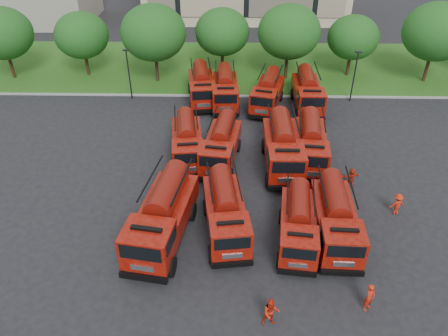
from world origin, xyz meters
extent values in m
plane|color=black|center=(0.00, 0.00, 0.00)|extent=(140.00, 140.00, 0.00)
cube|color=#294E14|center=(0.00, 26.00, 0.06)|extent=(70.00, 16.00, 0.12)
cube|color=gray|center=(0.00, 17.90, 0.07)|extent=(70.00, 0.30, 0.14)
cylinder|color=#382314|center=(-24.00, 22.00, 1.31)|extent=(0.36, 0.36, 2.62)
ellipsoid|color=#164614|center=(-24.00, 22.00, 5.03)|extent=(6.30, 6.30, 5.36)
cylinder|color=#382314|center=(-16.00, 23.00, 1.19)|extent=(0.36, 0.36, 2.38)
ellipsoid|color=#164614|center=(-16.00, 23.00, 4.56)|extent=(5.71, 5.71, 4.86)
cylinder|color=#382314|center=(-8.00, 21.50, 1.40)|extent=(0.36, 0.36, 2.80)
ellipsoid|color=#164614|center=(-8.00, 21.50, 5.36)|extent=(6.72, 6.72, 5.71)
cylinder|color=#382314|center=(-1.00, 24.00, 1.22)|extent=(0.36, 0.36, 2.45)
ellipsoid|color=#164614|center=(-1.00, 24.00, 4.69)|extent=(5.88, 5.88, 5.00)
cylinder|color=#382314|center=(6.00, 22.50, 1.36)|extent=(0.36, 0.36, 2.73)
ellipsoid|color=#164614|center=(6.00, 22.50, 5.23)|extent=(6.55, 6.55, 5.57)
cylinder|color=#382314|center=(13.00, 23.50, 1.14)|extent=(0.36, 0.36, 2.27)
ellipsoid|color=#164614|center=(13.00, 23.50, 4.36)|extent=(5.46, 5.46, 4.64)
cylinder|color=#382314|center=(21.00, 22.00, 1.43)|extent=(0.36, 0.36, 2.87)
ellipsoid|color=#164614|center=(21.00, 22.00, 5.49)|extent=(6.89, 6.89, 5.85)
cylinder|color=black|center=(-10.00, 17.20, 2.50)|extent=(0.14, 0.14, 5.00)
cube|color=black|center=(-10.00, 17.20, 5.05)|extent=(0.60, 0.25, 0.12)
cylinder|color=black|center=(12.00, 17.20, 2.50)|extent=(0.14, 0.14, 5.00)
cube|color=black|center=(12.00, 17.20, 5.05)|extent=(0.60, 0.25, 0.12)
cube|color=black|center=(-4.02, -2.72, 0.72)|extent=(3.80, 8.11, 0.33)
cube|color=black|center=(-4.67, -6.62, 0.67)|extent=(2.79, 0.73, 0.39)
cube|color=maroon|center=(-4.46, -5.36, 1.98)|extent=(3.09, 2.86, 2.17)
cube|color=black|center=(-4.66, -6.59, 2.48)|extent=(2.32, 0.44, 0.95)
cube|color=maroon|center=(-3.82, -1.51, 1.61)|extent=(3.53, 5.50, 1.45)
cylinder|color=#630F08|center=(-3.82, -1.51, 2.80)|extent=(2.41, 4.89, 1.67)
cylinder|color=black|center=(-5.76, -5.37, 0.61)|extent=(0.58, 1.27, 1.22)
cylinder|color=black|center=(-3.23, -5.79, 0.61)|extent=(0.58, 1.27, 1.22)
cylinder|color=black|center=(-4.96, -0.54, 0.61)|extent=(0.58, 1.27, 1.22)
cylinder|color=black|center=(-2.43, -0.95, 0.61)|extent=(0.58, 1.27, 1.22)
cube|color=black|center=(-0.17, -2.03, 0.63)|extent=(3.10, 7.06, 0.29)
cube|color=black|center=(0.28, -5.46, 0.59)|extent=(2.45, 0.56, 0.34)
cube|color=maroon|center=(0.13, -4.35, 1.73)|extent=(2.65, 2.44, 1.90)
cube|color=black|center=(0.27, -5.43, 2.17)|extent=(2.04, 0.31, 0.83)
cube|color=maroon|center=(-0.31, -0.96, 1.41)|extent=(2.95, 4.76, 1.27)
cylinder|color=#630F08|center=(-0.31, -0.96, 2.45)|extent=(1.98, 4.25, 1.46)
cylinder|color=black|center=(-0.96, -4.69, 0.54)|extent=(0.48, 1.11, 1.07)
cylinder|color=black|center=(1.27, -4.40, 0.54)|extent=(0.48, 1.11, 1.07)
cylinder|color=black|center=(-1.51, -0.43, 0.54)|extent=(0.48, 1.11, 1.07)
cylinder|color=black|center=(0.72, -0.14, 0.54)|extent=(0.48, 1.11, 1.07)
cube|color=black|center=(4.31, -2.86, 0.58)|extent=(2.76, 6.43, 0.27)
cube|color=black|center=(3.94, -5.99, 0.53)|extent=(2.24, 0.48, 0.31)
cube|color=maroon|center=(4.06, -4.98, 1.58)|extent=(2.40, 2.20, 1.74)
cube|color=black|center=(3.95, -5.97, 1.98)|extent=(1.86, 0.26, 0.76)
cube|color=maroon|center=(4.43, -1.88, 1.29)|extent=(2.65, 4.32, 1.16)
cylinder|color=#630F08|center=(4.43, -1.88, 2.24)|extent=(1.76, 3.87, 1.34)
cylinder|color=black|center=(3.03, -5.03, 0.49)|extent=(0.42, 1.01, 0.98)
cylinder|color=black|center=(5.06, -5.28, 0.49)|extent=(0.42, 1.01, 0.98)
cylinder|color=black|center=(3.49, -1.15, 0.49)|extent=(0.42, 1.01, 0.98)
cylinder|color=black|center=(5.52, -1.39, 0.49)|extent=(0.42, 1.01, 0.98)
cube|color=black|center=(6.64, -2.48, 0.64)|extent=(2.55, 6.96, 0.29)
cube|color=black|center=(6.49, -5.97, 0.59)|extent=(2.46, 0.35, 0.34)
cube|color=maroon|center=(6.54, -4.84, 1.74)|extent=(2.49, 2.26, 1.92)
cube|color=black|center=(6.49, -5.94, 2.19)|extent=(2.06, 0.14, 0.83)
cube|color=maroon|center=(6.68, -1.40, 1.42)|extent=(2.59, 4.61, 1.28)
cylinder|color=#630F08|center=(6.68, -1.40, 2.47)|extent=(1.64, 4.18, 1.47)
cylinder|color=black|center=(5.40, -4.99, 0.54)|extent=(0.39, 1.09, 1.08)
cylinder|color=black|center=(7.66, -5.08, 0.54)|extent=(0.39, 1.09, 1.08)
cylinder|color=black|center=(5.58, -0.67, 0.54)|extent=(0.39, 1.09, 1.08)
cylinder|color=black|center=(7.84, -0.76, 0.54)|extent=(0.39, 1.09, 1.08)
cube|color=black|center=(-3.37, 6.49, 0.61)|extent=(2.96, 6.83, 0.28)
cube|color=black|center=(-2.96, 3.16, 0.57)|extent=(2.37, 0.52, 0.33)
cube|color=maroon|center=(-3.09, 4.24, 1.68)|extent=(2.55, 2.35, 1.84)
cube|color=black|center=(-2.96, 3.19, 2.10)|extent=(1.98, 0.29, 0.80)
cube|color=maroon|center=(-3.49, 7.52, 1.37)|extent=(2.83, 4.60, 1.23)
cylinder|color=#630F08|center=(-3.49, 7.52, 2.38)|extent=(1.89, 4.11, 1.42)
cylinder|color=black|center=(-4.15, 3.92, 0.52)|extent=(0.46, 1.07, 1.04)
cylinder|color=black|center=(-1.99, 4.18, 0.52)|extent=(0.46, 1.07, 1.04)
cylinder|color=black|center=(-4.65, 8.05, 0.52)|extent=(0.46, 1.07, 1.04)
cylinder|color=black|center=(-2.49, 8.31, 0.52)|extent=(0.46, 1.07, 1.04)
cube|color=black|center=(-0.66, 6.03, 0.62)|extent=(3.13, 6.97, 0.29)
cube|color=black|center=(-1.14, 2.66, 0.58)|extent=(2.41, 0.58, 0.34)
cube|color=maroon|center=(-0.99, 3.75, 1.71)|extent=(2.63, 2.42, 1.87)
cube|color=black|center=(-1.14, 2.69, 2.14)|extent=(2.00, 0.33, 0.82)
cube|color=maroon|center=(-0.51, 7.08, 1.39)|extent=(2.95, 4.71, 1.25)
cylinder|color=#630F08|center=(-0.51, 7.08, 2.41)|extent=(1.99, 4.20, 1.44)
cylinder|color=black|center=(-2.11, 3.72, 0.53)|extent=(0.48, 1.09, 1.06)
cylinder|color=black|center=(0.08, 3.41, 0.53)|extent=(0.48, 1.09, 1.06)
cylinder|color=black|center=(-1.51, 7.90, 0.53)|extent=(0.48, 1.09, 1.06)
cylinder|color=black|center=(0.68, 7.59, 0.53)|extent=(0.48, 1.09, 1.06)
cube|color=black|center=(4.08, 5.54, 0.70)|extent=(2.51, 7.52, 0.32)
cube|color=black|center=(4.10, 1.73, 0.64)|extent=(2.68, 0.28, 0.38)
cube|color=maroon|center=(4.09, 2.96, 1.90)|extent=(2.64, 2.37, 2.09)
cube|color=black|center=(4.10, 1.76, 2.39)|extent=(2.25, 0.07, 0.91)
cube|color=maroon|center=(4.07, 6.72, 1.55)|extent=(2.66, 4.95, 1.39)
cylinder|color=#630F08|center=(4.07, 6.72, 2.69)|extent=(1.64, 4.51, 1.61)
cylinder|color=black|center=(2.86, 2.74, 0.59)|extent=(0.38, 1.18, 1.18)
cylinder|color=black|center=(5.33, 2.76, 0.59)|extent=(0.38, 1.18, 1.18)
cylinder|color=black|center=(2.83, 7.46, 0.59)|extent=(0.38, 1.18, 1.18)
cylinder|color=black|center=(5.30, 7.48, 0.59)|extent=(0.38, 1.18, 1.18)
cube|color=black|center=(6.29, 6.22, 0.65)|extent=(3.04, 7.23, 0.30)
cube|color=black|center=(5.92, 2.68, 0.60)|extent=(2.52, 0.51, 0.35)
cube|color=maroon|center=(6.04, 3.83, 1.78)|extent=(2.68, 2.46, 1.96)
cube|color=black|center=(5.92, 2.71, 2.23)|extent=(2.10, 0.27, 0.85)
cube|color=maroon|center=(6.41, 7.32, 1.46)|extent=(2.93, 4.85, 1.30)
cylinder|color=#630F08|center=(6.41, 7.32, 2.52)|extent=(1.94, 4.35, 1.51)
cylinder|color=black|center=(4.87, 3.75, 0.55)|extent=(0.47, 1.13, 1.10)
cylinder|color=black|center=(7.16, 3.50, 0.55)|extent=(0.47, 1.13, 1.10)
cylinder|color=black|center=(5.33, 8.14, 0.55)|extent=(0.47, 1.13, 1.10)
cylinder|color=black|center=(7.63, 7.90, 0.55)|extent=(0.47, 1.13, 1.10)
cube|color=black|center=(-2.86, 16.89, 0.64)|extent=(3.05, 7.08, 0.29)
cube|color=black|center=(-2.45, 13.44, 0.59)|extent=(2.46, 0.53, 0.34)
cube|color=maroon|center=(-2.59, 14.56, 1.74)|extent=(2.64, 2.42, 1.91)
cube|color=black|center=(-2.46, 13.47, 2.18)|extent=(2.05, 0.29, 0.83)
cube|color=maroon|center=(-2.99, 17.97, 1.42)|extent=(2.91, 4.76, 1.27)
cylinder|color=#630F08|center=(-2.99, 17.97, 2.46)|extent=(1.94, 4.26, 1.47)
cylinder|color=black|center=(-3.68, 14.23, 0.54)|extent=(0.47, 1.11, 1.08)
cylinder|color=black|center=(-1.44, 14.50, 0.54)|extent=(0.47, 1.11, 1.08)
cylinder|color=black|center=(-4.19, 18.51, 0.54)|extent=(0.47, 1.11, 1.08)
cylinder|color=black|center=(-1.95, 18.78, 0.54)|extent=(0.47, 1.11, 1.08)
cube|color=black|center=(-0.54, 16.23, 0.63)|extent=(2.49, 6.89, 0.29)
cube|color=black|center=(-0.42, 12.78, 0.58)|extent=(2.44, 0.33, 0.34)
cube|color=maroon|center=(-0.46, 13.89, 1.73)|extent=(2.46, 2.23, 1.90)
cube|color=black|center=(-0.42, 12.80, 2.16)|extent=(2.04, 0.12, 0.83)
cube|color=maroon|center=(-0.58, 17.30, 1.41)|extent=(2.55, 4.56, 1.26)
cylinder|color=#630F08|center=(-0.58, 17.30, 2.44)|extent=(1.61, 4.14, 1.46)
cylinder|color=black|center=(-1.57, 13.66, 0.54)|extent=(0.38, 1.08, 1.07)
cylinder|color=black|center=(0.67, 13.74, 0.54)|extent=(0.38, 1.08, 1.07)
cylinder|color=black|center=(-1.73, 17.94, 0.54)|extent=(0.38, 1.08, 1.07)
cylinder|color=black|center=(0.51, 18.02, 0.54)|extent=(0.38, 1.08, 1.07)
cube|color=black|center=(3.55, 15.65, 0.62)|extent=(3.66, 6.97, 0.28)
cube|color=black|center=(2.77, 12.37, 0.57)|extent=(2.36, 0.78, 0.33)
cube|color=maroon|center=(3.03, 13.43, 1.69)|extent=(2.75, 2.57, 1.85)
cube|color=black|center=(2.78, 12.40, 2.11)|extent=(1.95, 0.51, 0.81)
cube|color=maroon|center=(3.80, 16.67, 1.38)|extent=(3.28, 4.79, 1.23)
cylinder|color=#630F08|center=(3.80, 16.67, 2.39)|extent=(2.31, 4.21, 1.42)
cylinder|color=black|center=(1.92, 13.50, 0.52)|extent=(0.57, 1.09, 1.04)
cylinder|color=black|center=(4.04, 13.00, 0.52)|extent=(0.57, 1.09, 1.04)
cylinder|color=black|center=(2.89, 17.57, 0.52)|extent=(0.57, 1.09, 1.04)
cylinder|color=black|center=(5.01, 17.06, 0.52)|extent=(0.57, 1.09, 1.04)
cube|color=black|center=(7.39, 15.72, 0.65)|extent=(2.37, 6.99, 0.30)
cube|color=black|center=(7.35, 12.19, 0.60)|extent=(2.49, 0.28, 0.35)
cube|color=maroon|center=(7.36, 13.33, 1.77)|extent=(2.46, 2.22, 1.94)
cube|color=black|center=(7.35, 12.22, 2.21)|extent=(2.09, 0.07, 0.85)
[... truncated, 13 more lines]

